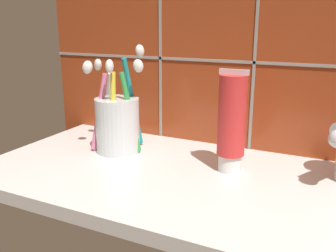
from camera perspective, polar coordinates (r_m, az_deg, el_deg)
sink_counter at (r=56.16cm, az=6.32°, el=-8.94°), size 72.02×32.61×2.00cm
tile_wall_backsplash at (r=66.94cm, az=11.96°, el=14.31°), size 82.02×1.72×46.14cm
toothbrush_cup at (r=65.97cm, az=-7.71°, el=0.69°), size 12.46×10.07×18.55cm
toothpaste_tube at (r=56.70cm, az=9.68°, el=0.62°), size 4.41×4.20×15.66cm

